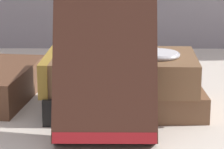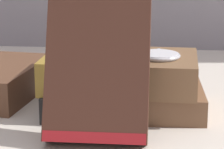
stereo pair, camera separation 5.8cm
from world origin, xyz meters
name	(u,v)px [view 2 (the right image)]	position (x,y,z in m)	size (l,w,h in m)	color
ground_plane	(97,109)	(0.00, 0.00, 0.00)	(3.00, 3.00, 0.00)	beige
book_flat_bottom	(121,97)	(0.03, 0.01, 0.02)	(0.21, 0.14, 0.03)	brown
book_flat_top	(117,71)	(0.03, 0.00, 0.05)	(0.20, 0.13, 0.04)	brown
book_leaning_front	(98,73)	(0.01, -0.10, 0.08)	(0.11, 0.08, 0.16)	#422319
pocket_watch	(158,55)	(0.08, -0.01, 0.08)	(0.06, 0.06, 0.01)	silver
reading_glasses	(100,74)	(-0.02, 0.18, 0.00)	(0.10, 0.05, 0.00)	black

